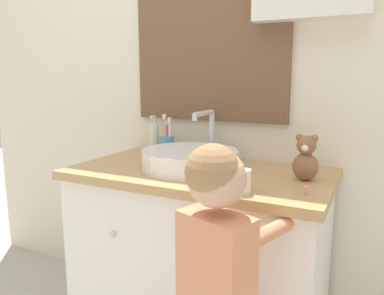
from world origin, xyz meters
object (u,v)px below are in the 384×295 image
(sink_basin, at_px, (191,158))
(toothbrush_holder, at_px, (167,145))
(soap_dispenser, at_px, (154,138))
(teddy_bear, at_px, (306,159))
(drinking_cup, at_px, (241,181))
(child_figure, at_px, (217,288))

(sink_basin, bearing_deg, toothbrush_holder, 140.49)
(toothbrush_holder, height_order, soap_dispenser, toothbrush_holder)
(teddy_bear, relative_size, drinking_cup, 2.16)
(sink_basin, relative_size, teddy_bear, 2.61)
(sink_basin, xyz_separation_m, child_figure, (0.32, -0.46, -0.25))
(soap_dispenser, xyz_separation_m, child_figure, (0.62, -0.66, -0.28))
(child_figure, relative_size, drinking_cup, 12.49)
(sink_basin, xyz_separation_m, toothbrush_holder, (-0.22, 0.18, 0.01))
(drinking_cup, bearing_deg, toothbrush_holder, 141.86)
(sink_basin, distance_m, child_figure, 0.61)
(teddy_bear, distance_m, drinking_cup, 0.30)
(teddy_bear, bearing_deg, soap_dispenser, 167.26)
(toothbrush_holder, xyz_separation_m, drinking_cup, (0.51, -0.40, -0.01))
(child_figure, bearing_deg, drinking_cup, 94.32)
(soap_dispenser, bearing_deg, sink_basin, -33.13)
(drinking_cup, bearing_deg, sink_basin, 142.89)
(soap_dispenser, relative_size, child_figure, 0.19)
(toothbrush_holder, bearing_deg, soap_dispenser, 168.40)
(toothbrush_holder, distance_m, drinking_cup, 0.65)
(soap_dispenser, xyz_separation_m, drinking_cup, (0.60, -0.42, -0.04))
(soap_dispenser, height_order, teddy_bear, soap_dispenser)
(soap_dispenser, distance_m, drinking_cup, 0.73)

